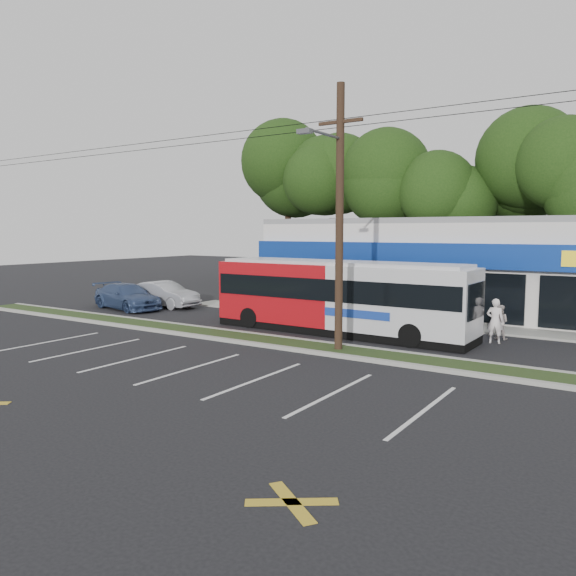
# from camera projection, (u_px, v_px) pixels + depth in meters

# --- Properties ---
(ground) EXTENTS (120.00, 120.00, 0.00)m
(ground) POSITION_uv_depth(u_px,v_px,m) (260.00, 347.00, 22.27)
(ground) COLOR black
(ground) RESTS_ON ground
(grass_strip) EXTENTS (40.00, 1.60, 0.12)m
(grass_strip) POSITION_uv_depth(u_px,v_px,m) (274.00, 342.00, 23.09)
(grass_strip) COLOR #2A3917
(grass_strip) RESTS_ON ground
(curb_south) EXTENTS (40.00, 0.25, 0.14)m
(curb_south) POSITION_uv_depth(u_px,v_px,m) (262.00, 345.00, 22.39)
(curb_south) COLOR #9E9E93
(curb_south) RESTS_ON ground
(curb_north) EXTENTS (40.00, 0.25, 0.14)m
(curb_north) POSITION_uv_depth(u_px,v_px,m) (285.00, 338.00, 23.80)
(curb_north) COLOR #9E9E93
(curb_north) RESTS_ON ground
(sidewalk) EXTENTS (32.00, 2.20, 0.10)m
(sidewalk) POSITION_uv_depth(u_px,v_px,m) (454.00, 326.00, 27.01)
(sidewalk) COLOR #9E9E93
(sidewalk) RESTS_ON ground
(strip_mall) EXTENTS (25.00, 12.55, 5.30)m
(strip_mall) POSITION_uv_depth(u_px,v_px,m) (500.00, 265.00, 32.22)
(strip_mall) COLOR silver
(strip_mall) RESTS_ON ground
(utility_pole) EXTENTS (50.00, 2.77, 10.00)m
(utility_pole) POSITION_uv_depth(u_px,v_px,m) (335.00, 209.00, 20.94)
(utility_pole) COLOR black
(utility_pole) RESTS_ON ground
(tree_line) EXTENTS (46.76, 6.76, 11.83)m
(tree_line) POSITION_uv_depth(u_px,v_px,m) (514.00, 178.00, 40.83)
(tree_line) COLOR black
(tree_line) RESTS_ON ground
(metrobus) EXTENTS (12.17, 2.76, 3.26)m
(metrobus) POSITION_uv_depth(u_px,v_px,m) (339.00, 295.00, 25.19)
(metrobus) COLOR #AE0D14
(metrobus) RESTS_ON ground
(car_dark) EXTENTS (4.46, 2.05, 1.48)m
(car_dark) POSITION_uv_depth(u_px,v_px,m) (430.00, 311.00, 27.07)
(car_dark) COLOR black
(car_dark) RESTS_ON ground
(car_silver) EXTENTS (4.69, 1.68, 1.54)m
(car_silver) POSITION_uv_depth(u_px,v_px,m) (164.00, 294.00, 33.92)
(car_silver) COLOR #A5A6AC
(car_silver) RESTS_ON ground
(car_blue) EXTENTS (5.47, 3.04, 1.50)m
(car_blue) POSITION_uv_depth(u_px,v_px,m) (127.00, 296.00, 33.06)
(car_blue) COLOR navy
(car_blue) RESTS_ON ground
(pedestrian_a) EXTENTS (0.73, 0.53, 1.86)m
(pedestrian_a) POSITION_uv_depth(u_px,v_px,m) (495.00, 321.00, 23.01)
(pedestrian_a) COLOR white
(pedestrian_a) RESTS_ON ground
(pedestrian_b) EXTENTS (0.73, 0.57, 1.48)m
(pedestrian_b) POSITION_uv_depth(u_px,v_px,m) (500.00, 322.00, 23.86)
(pedestrian_b) COLOR #B9ACA6
(pedestrian_b) RESTS_ON ground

